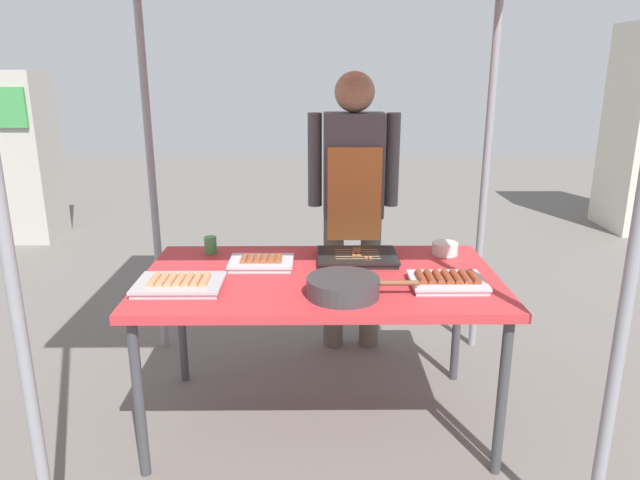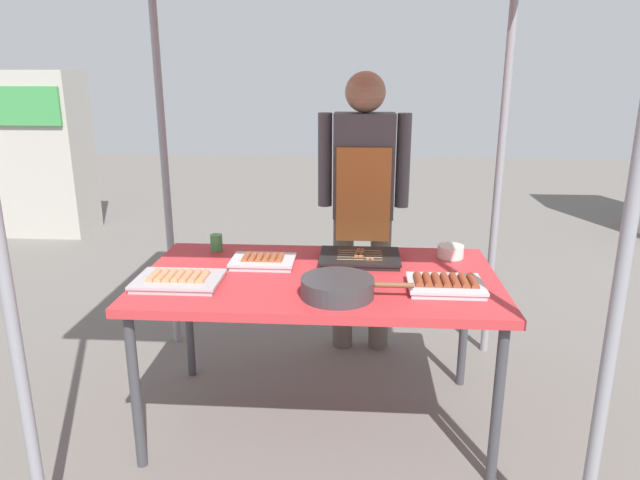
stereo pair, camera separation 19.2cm
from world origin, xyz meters
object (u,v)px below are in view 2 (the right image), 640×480
Objects in this scene: drink_cup_near_edge at (216,243)px; neighbor_stall_right at (46,154)px; tray_meat_skewers at (360,258)px; tray_grilled_sausages at (263,261)px; tray_pork_links at (445,284)px; vendor_woman at (363,191)px; stall_table at (319,286)px; cooking_wok at (338,287)px; condiment_bowl at (451,251)px; tray_spring_rolls at (179,280)px.

neighbor_stall_right reaches higher than drink_cup_near_edge.
tray_grilled_sausages is at bearing -169.26° from tray_meat_skewers.
tray_meat_skewers is 1.22× the size of tray_pork_links.
neighbor_stall_right reaches higher than tray_meat_skewers.
drink_cup_near_edge is at bearing 156.44° from tray_pork_links.
neighbor_stall_right is (-3.19, 2.40, -0.15)m from vendor_woman.
tray_pork_links is (0.54, -0.14, 0.08)m from stall_table.
tray_grilled_sausages is 0.53m from cooking_wok.
tray_meat_skewers is 0.46m from condiment_bowl.
stall_table is 0.31m from tray_grilled_sausages.
tray_spring_rolls is (-1.14, -0.02, -0.00)m from tray_pork_links.
tray_pork_links is at bearing -100.94° from condiment_bowl.
tray_pork_links reaches higher than tray_spring_rolls.
cooking_wok is 0.87m from drink_cup_near_edge.
tray_meat_skewers is 4.37m from neighbor_stall_right.
tray_pork_links reaches higher than tray_grilled_sausages.
stall_table is 3.48× the size of cooking_wok.
tray_pork_links is 0.19× the size of neighbor_stall_right.
cooking_wok is 1.08m from vendor_woman.
tray_spring_rolls is 0.70m from cooking_wok.
drink_cup_near_edge is (-0.55, 0.33, 0.10)m from stall_table.
stall_table is at bearing -23.59° from tray_grilled_sausages.
vendor_woman is (0.10, 1.06, 0.18)m from cooking_wok.
tray_meat_skewers is 4.53× the size of drink_cup_near_edge.
condiment_bowl is at bearing 11.17° from tray_grilled_sausages.
cooking_wok is at bearing -48.32° from neighbor_stall_right.
tray_spring_rolls is (-0.78, -0.37, 0.00)m from tray_meat_skewers.
tray_meat_skewers is at bearing 10.74° from tray_grilled_sausages.
neighbor_stall_right is at bearing 141.18° from condiment_bowl.
condiment_bowl is at bearing 11.61° from tray_meat_skewers.
tray_grilled_sausages is at bearing -48.71° from neighbor_stall_right.
stall_table is 12.59× the size of condiment_bowl.
tray_meat_skewers is 0.86m from tray_spring_rolls.
condiment_bowl is (0.63, 0.30, 0.08)m from stall_table.
drink_cup_near_edge reaches higher than tray_pork_links.
drink_cup_near_edge reaches higher than tray_spring_rolls.
condiment_bowl is 1.50× the size of drink_cup_near_edge.
cooking_wok reaches higher than stall_table.
tray_spring_rolls is 0.50m from drink_cup_near_edge.
cooking_wok is at bearing -134.12° from condiment_bowl.
stall_table is 0.57m from tray_pork_links.
neighbor_stall_right is (-2.99, 3.21, 0.13)m from stall_table.
tray_meat_skewers is 0.50m from tray_pork_links.
neighbor_stall_right is (-2.71, 3.09, 0.05)m from tray_grilled_sausages.
vendor_woman is (0.47, 0.69, 0.20)m from tray_grilled_sausages.
tray_meat_skewers is at bearing 135.72° from tray_pork_links.
neighbor_stall_right is at bearing 136.56° from tray_meat_skewers.
neighbor_stall_right is at bearing -37.02° from vendor_woman.
stall_table is at bearing -131.35° from tray_meat_skewers.
cooking_wok reaches higher than tray_pork_links.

